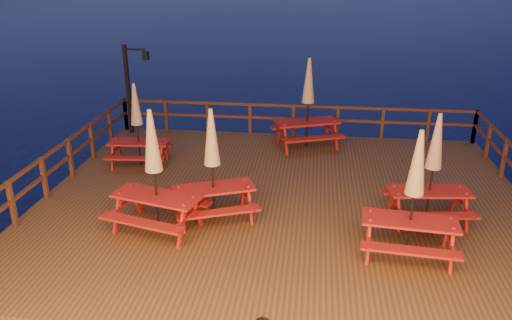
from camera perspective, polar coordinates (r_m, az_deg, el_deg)
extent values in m
plane|color=black|center=(12.69, 3.03, -6.05)|extent=(500.00, 500.00, 0.00)
cube|color=#492F17|center=(12.60, 3.05, -5.25)|extent=(12.00, 10.00, 0.40)
cylinder|color=#3D2313|center=(18.11, -13.85, 1.06)|extent=(0.24, 0.24, 1.40)
cylinder|color=#3D2313|center=(17.00, 4.13, 0.28)|extent=(0.24, 0.24, 1.40)
cylinder|color=#3D2313|center=(17.68, 22.56, -0.55)|extent=(0.24, 0.24, 1.40)
cube|color=#3D2313|center=(16.68, 4.34, 6.19)|extent=(11.70, 0.06, 0.09)
cube|color=#3D2313|center=(16.80, 4.30, 4.73)|extent=(11.70, 0.06, 0.09)
cube|color=#3D2313|center=(17.65, -11.12, 5.03)|extent=(0.10, 0.10, 1.10)
cube|color=#3D2313|center=(16.82, 4.29, 4.55)|extent=(0.10, 0.10, 1.10)
cube|color=#3D2313|center=(17.27, 20.02, 3.73)|extent=(0.10, 0.10, 1.10)
cube|color=#3D2313|center=(13.73, -22.00, 1.13)|extent=(0.06, 9.70, 0.09)
cube|color=#3D2313|center=(13.88, -21.74, -0.59)|extent=(0.06, 9.70, 0.09)
cube|color=#3D2313|center=(13.90, -21.71, -0.80)|extent=(0.10, 0.10, 1.10)
cube|color=#3D2313|center=(17.18, -15.82, 4.14)|extent=(0.10, 0.10, 1.10)
cube|color=#3D2313|center=(16.70, 24.60, 2.45)|extent=(0.10, 0.10, 1.10)
cube|color=black|center=(17.42, -14.40, 7.77)|extent=(0.12, 0.12, 3.00)
cube|color=black|center=(17.03, -13.70, 12.18)|extent=(0.70, 0.06, 0.06)
cube|color=black|center=(16.95, -12.51, 11.55)|extent=(0.18, 0.18, 0.28)
sphere|color=#FAC264|center=(16.95, -12.51, 11.55)|extent=(0.14, 0.14, 0.14)
cube|color=maroon|center=(14.67, -13.25, 2.02)|extent=(1.73, 0.78, 0.05)
cube|color=maroon|center=(15.28, -12.62, 1.74)|extent=(1.70, 0.39, 0.05)
cube|color=maroon|center=(14.27, -13.73, 0.19)|extent=(1.70, 0.39, 0.05)
cube|color=maroon|center=(15.27, -15.37, 1.19)|extent=(0.06, 0.10, 0.70)
cube|color=maroon|center=(14.72, -16.07, 0.34)|extent=(0.06, 0.10, 0.70)
cube|color=maroon|center=(14.90, -10.23, 1.13)|extent=(0.06, 0.10, 0.70)
cube|color=maroon|center=(14.34, -10.75, 0.26)|extent=(0.06, 0.10, 0.70)
cylinder|color=black|center=(14.53, -13.40, 3.75)|extent=(0.04, 0.04, 2.34)
cone|color=#A07E63|center=(14.34, -13.63, 6.23)|extent=(0.34, 0.34, 1.17)
sphere|color=black|center=(14.21, -13.83, 8.34)|extent=(0.07, 0.07, 0.07)
cube|color=maroon|center=(11.30, -4.91, -3.22)|extent=(1.96, 1.35, 0.05)
cube|color=maroon|center=(11.97, -5.40, -3.34)|extent=(1.80, 0.95, 0.05)
cube|color=maroon|center=(10.90, -4.27, -5.99)|extent=(1.80, 0.95, 0.05)
cube|color=maroon|center=(11.68, -8.85, -4.62)|extent=(0.09, 0.12, 0.76)
cube|color=maroon|center=(11.08, -8.43, -6.13)|extent=(0.09, 0.12, 0.76)
cube|color=maroon|center=(11.90, -1.53, -3.82)|extent=(0.09, 0.12, 0.76)
cube|color=maroon|center=(11.31, -0.72, -5.25)|extent=(0.09, 0.12, 0.76)
cylinder|color=black|center=(11.09, -5.00, -0.84)|extent=(0.04, 0.04, 2.54)
cone|color=#A07E63|center=(10.84, -5.12, 2.64)|extent=(0.37, 0.37, 1.27)
sphere|color=black|center=(10.66, -5.22, 5.63)|extent=(0.07, 0.07, 0.07)
cube|color=maroon|center=(11.81, 19.21, -3.38)|extent=(1.85, 0.89, 0.05)
cube|color=maroon|center=(12.44, 18.23, -3.46)|extent=(1.81, 0.48, 0.05)
cube|color=maroon|center=(11.44, 19.93, -6.00)|extent=(1.81, 0.48, 0.05)
cube|color=maroon|center=(12.03, 15.16, -4.38)|extent=(0.07, 0.11, 0.74)
cube|color=maroon|center=(11.47, 15.94, -5.81)|extent=(0.07, 0.11, 0.74)
cube|color=maroon|center=(12.50, 21.79, -4.23)|extent=(0.07, 0.11, 0.74)
cube|color=maroon|center=(11.96, 22.86, -5.60)|extent=(0.07, 0.11, 0.74)
cylinder|color=black|center=(11.62, 19.51, -1.17)|extent=(0.04, 0.04, 2.48)
cone|color=#A07E63|center=(11.38, 19.95, 2.05)|extent=(0.36, 0.36, 1.24)
sphere|color=black|center=(11.21, 20.32, 4.82)|extent=(0.07, 0.07, 0.07)
cube|color=maroon|center=(15.77, 5.87, 4.35)|extent=(2.12, 1.43, 0.05)
cube|color=maroon|center=(16.46, 5.05, 3.93)|extent=(1.95, 1.00, 0.05)
cube|color=maroon|center=(15.29, 6.65, 2.45)|extent=(1.95, 1.00, 0.05)
cube|color=maroon|center=(15.97, 2.59, 3.12)|extent=(0.10, 0.13, 0.82)
cube|color=maroon|center=(15.32, 3.37, 2.28)|extent=(0.10, 0.13, 0.82)
cube|color=maroon|center=(16.51, 8.08, 3.55)|extent=(0.10, 0.13, 0.82)
cube|color=maroon|center=(15.88, 9.05, 2.74)|extent=(0.10, 0.13, 0.82)
cylinder|color=black|center=(15.62, 5.95, 6.27)|extent=(0.05, 0.05, 2.74)
cone|color=#A07E63|center=(15.43, 6.06, 9.02)|extent=(0.40, 0.40, 1.37)
sphere|color=black|center=(15.30, 6.15, 11.35)|extent=(0.08, 0.08, 0.08)
cube|color=maroon|center=(10.34, 17.22, -6.64)|extent=(1.91, 0.89, 0.05)
cube|color=maroon|center=(11.03, 16.83, -6.55)|extent=(1.87, 0.46, 0.05)
cube|color=maroon|center=(9.95, 17.26, -9.88)|extent=(1.87, 0.46, 0.05)
cube|color=maroon|center=(10.77, 12.75, -7.31)|extent=(0.07, 0.11, 0.77)
cube|color=maroon|center=(10.17, 12.73, -9.15)|extent=(0.07, 0.11, 0.77)
cube|color=maroon|center=(10.93, 20.94, -7.85)|extent=(0.07, 0.11, 0.77)
cube|color=maroon|center=(10.34, 21.42, -9.68)|extent=(0.07, 0.11, 0.77)
cylinder|color=black|center=(10.11, 17.54, -4.07)|extent=(0.05, 0.05, 2.58)
cone|color=#A07E63|center=(9.83, 18.02, -0.28)|extent=(0.37, 0.37, 1.29)
sphere|color=black|center=(9.63, 18.43, 3.02)|extent=(0.07, 0.07, 0.07)
cube|color=maroon|center=(11.01, -11.33, -4.09)|extent=(2.04, 1.21, 0.05)
cube|color=maroon|center=(11.63, -9.53, -4.25)|extent=(1.93, 0.77, 0.05)
cube|color=maroon|center=(10.69, -13.03, -7.00)|extent=(1.93, 0.77, 0.05)
cube|color=maroon|center=(11.86, -13.55, -4.47)|extent=(0.09, 0.12, 0.80)
cube|color=maroon|center=(11.36, -15.54, -5.90)|extent=(0.09, 0.12, 0.80)
cube|color=maroon|center=(11.08, -6.70, -5.93)|extent=(0.09, 0.12, 0.80)
cube|color=maroon|center=(10.55, -8.49, -7.56)|extent=(0.09, 0.12, 0.80)
cylinder|color=black|center=(10.79, -11.53, -1.55)|extent=(0.05, 0.05, 2.66)
cone|color=#A07E63|center=(10.52, -11.83, 2.18)|extent=(0.38, 0.38, 1.33)
sphere|color=black|center=(10.34, -12.10, 5.40)|extent=(0.07, 0.07, 0.07)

